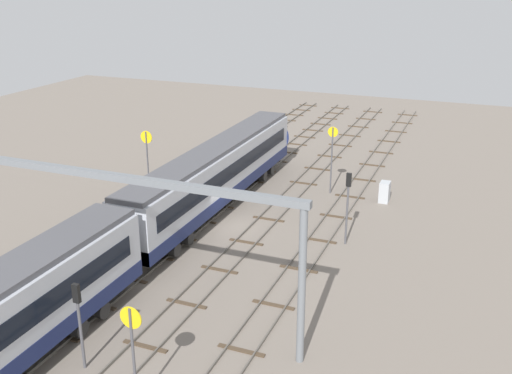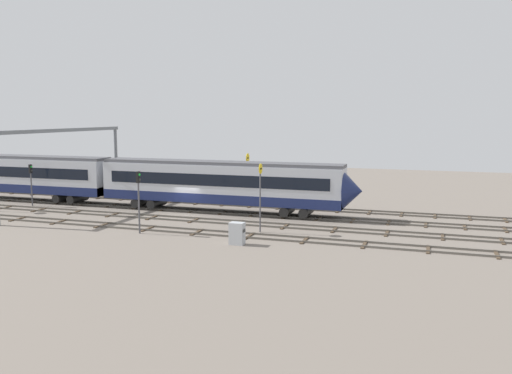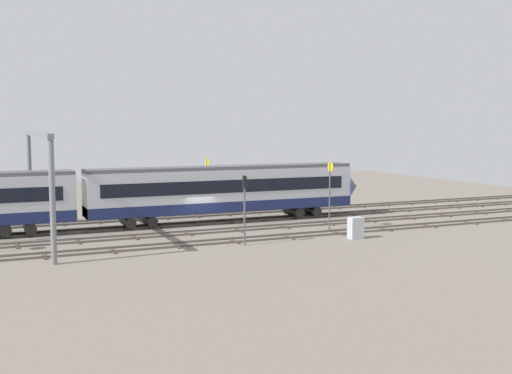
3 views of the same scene
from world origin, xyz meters
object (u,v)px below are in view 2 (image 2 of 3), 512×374
Objects in this scene: train at (113,180)px; signal_light_trackside_departure at (31,179)px; speed_sign_near_foreground at (260,189)px; speed_sign_mid_trackside at (248,170)px; overhead_gantry at (64,148)px; signal_light_trackside_approach at (139,193)px; relay_cabinet at (237,233)px.

signal_light_trackside_departure is at bearing -161.15° from train.
train is 11.65× the size of signal_light_trackside_departure.
speed_sign_near_foreground is 26.62m from signal_light_trackside_departure.
speed_sign_mid_trackside is at bearing 113.34° from speed_sign_near_foreground.
signal_light_trackside_approach is at bearing -31.48° from overhead_gantry.
train is 9.09× the size of speed_sign_near_foreground.
overhead_gantry reaches higher than train.
signal_light_trackside_approach is 3.05× the size of relay_cabinet.
speed_sign_near_foreground is at bearing -11.67° from overhead_gantry.
train is 19.62m from speed_sign_near_foreground.
signal_light_trackside_departure is (-4.16, -0.14, -3.28)m from overhead_gantry.
speed_sign_near_foreground is 1.12× the size of signal_light_trackside_approach.
signal_light_trackside_departure is at bearing -178.11° from overhead_gantry.
speed_sign_mid_trackside is (12.42, 6.36, 0.86)m from train.
speed_sign_mid_trackside is at bearing 28.85° from overhead_gantry.
train is 8.44m from signal_light_trackside_departure.
signal_light_trackside_departure is 2.66× the size of relay_cabinet.
speed_sign_near_foreground is at bearing -66.66° from speed_sign_mid_trackside.
overhead_gantry is 3.54× the size of speed_sign_mid_trackside.
signal_light_trackside_departure is at bearing 155.44° from signal_light_trackside_approach.
speed_sign_mid_trackside is 17.28m from signal_light_trackside_approach.
speed_sign_mid_trackside is 18.98m from relay_cabinet.
relay_cabinet is (8.64, -0.97, -2.41)m from signal_light_trackside_approach.
signal_light_trackside_approach is 9.02m from relay_cabinet.
overhead_gantry is (-3.83, -2.59, 3.46)m from train.
train reaches higher than signal_light_trackside_departure.
signal_light_trackside_approach is (13.12, -8.03, -2.89)m from overhead_gantry.
signal_light_trackside_departure is at bearing 170.43° from speed_sign_near_foreground.
signal_light_trackside_departure is (-7.99, -2.73, 0.19)m from train.
speed_sign_mid_trackside is 22.35m from signal_light_trackside_departure.
overhead_gantry is 15.66m from signal_light_trackside_approach.
overhead_gantry is 3.39× the size of speed_sign_near_foreground.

